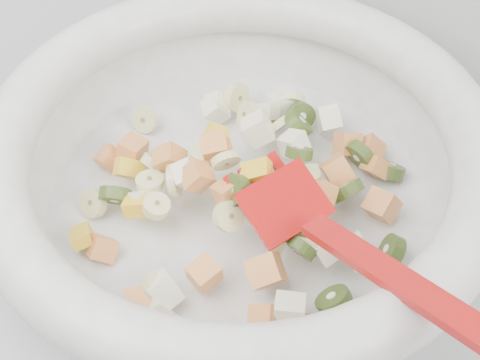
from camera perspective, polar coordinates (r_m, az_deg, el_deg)
The scene contains 1 object.
mixing_bowl at distance 0.59m, azimuth 0.04°, elevation 0.89°, with size 0.47×0.41×0.15m.
Camera 1 is at (0.14, 1.15, 1.39)m, focal length 55.00 mm.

